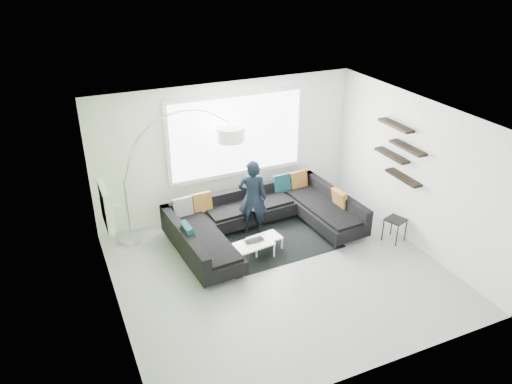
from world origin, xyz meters
The scene contains 9 objects.
ground centered at (0.00, 0.00, 0.00)m, with size 5.50×5.50×0.00m, color gray.
room_shell centered at (0.04, 0.21, 1.81)m, with size 5.54×5.04×2.82m.
sectional_sofa centered at (0.24, 1.17, 0.33)m, with size 3.64×2.41×0.75m.
rug centered at (0.32, 1.01, 0.01)m, with size 2.31×1.68×0.01m, color black.
coffee_table centered at (-0.10, 0.68, 0.15)m, with size 0.95×0.55×0.31m, color white.
arc_lamp centered at (-2.19, 2.11, 1.26)m, with size 2.36×0.91×2.51m, color silver, non-canonical shape.
side_table centered at (2.47, 0.05, 0.24)m, with size 0.34×0.34×0.47m, color black.
person centered at (0.10, 1.44, 0.77)m, with size 0.67×0.57×1.55m, color black.
laptop centered at (-0.20, 0.62, 0.32)m, with size 0.37×0.25×0.03m, color black.
Camera 1 is at (-3.31, -6.41, 5.19)m, focal length 35.00 mm.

